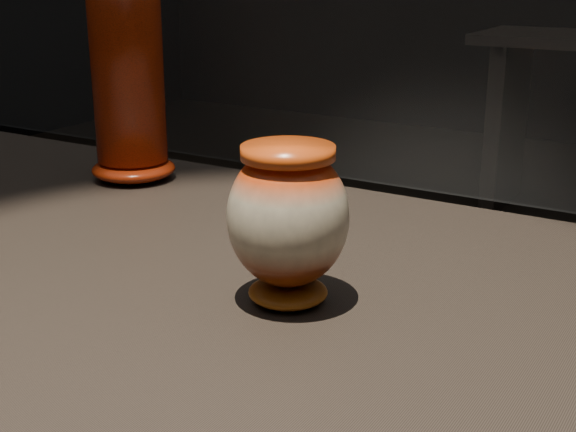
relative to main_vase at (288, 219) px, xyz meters
The scene contains 2 objects.
main_vase is the anchor object (origin of this frame).
tall_vase 0.59m from the main_vase, 148.40° to the left, with size 0.17×0.17×0.45m.
Camera 1 is at (0.58, -0.75, 1.27)m, focal length 50.00 mm.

